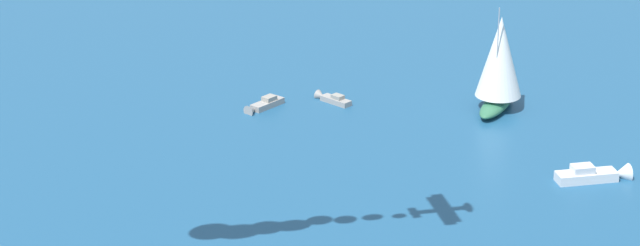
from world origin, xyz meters
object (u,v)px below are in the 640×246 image
object	(u,v)px
motorboat_near_centre	(332,99)
motorboat_offshore	(596,175)
motorboat_trailing	(263,105)
sailboat_mid_cluster	(499,62)

from	to	relation	value
motorboat_near_centre	motorboat_offshore	distance (m)	39.57
motorboat_near_centre	motorboat_trailing	bearing A→B (deg)	-70.62
motorboat_near_centre	sailboat_mid_cluster	size ratio (longest dim) A/B	0.37
motorboat_near_centre	sailboat_mid_cluster	xyz separation A→B (m)	(1.22, 21.80, 6.00)
motorboat_trailing	motorboat_near_centre	bearing A→B (deg)	109.38
motorboat_offshore	motorboat_trailing	world-z (taller)	motorboat_offshore
motorboat_offshore	motorboat_near_centre	bearing A→B (deg)	-126.83
sailboat_mid_cluster	motorboat_offshore	bearing A→B (deg)	23.68
motorboat_trailing	sailboat_mid_cluster	world-z (taller)	sailboat_mid_cluster
motorboat_near_centre	motorboat_trailing	distance (m)	9.38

